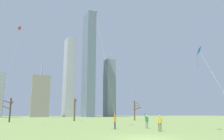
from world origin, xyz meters
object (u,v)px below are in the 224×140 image
object	(u,v)px
bare_tree_far_right_edge	(75,109)
kite_flyer_far_back_purple	(109,90)
kite_flyer_midfield_right_pink	(138,105)
bare_tree_left_of_center	(135,110)
distant_kite_drifting_left_red	(18,35)
bystander_watching_nearby	(160,122)
bare_tree_center	(10,109)

from	to	relation	value
bare_tree_far_right_edge	kite_flyer_far_back_purple	bearing A→B (deg)	-96.93
kite_flyer_far_back_purple	kite_flyer_midfield_right_pink	xyz separation A→B (m)	(2.79, -2.28, -1.95)
kite_flyer_midfield_right_pink	bare_tree_left_of_center	size ratio (longest dim) A/B	3.40
bare_tree_left_of_center	distant_kite_drifting_left_red	bearing A→B (deg)	-166.59
kite_flyer_far_back_purple	bare_tree_left_of_center	world-z (taller)	kite_flyer_far_back_purple
bystander_watching_nearby	distant_kite_drifting_left_red	size ratio (longest dim) A/B	0.08
bystander_watching_nearby	bare_tree_far_right_edge	world-z (taller)	bare_tree_far_right_edge
kite_flyer_far_back_purple	bare_tree_left_of_center	distance (m)	36.07
kite_flyer_midfield_right_pink	distant_kite_drifting_left_red	world-z (taller)	distant_kite_drifting_left_red
kite_flyer_midfield_right_pink	distant_kite_drifting_left_red	bearing A→B (deg)	119.77
distant_kite_drifting_left_red	bare_tree_center	size ratio (longest dim) A/B	3.77
kite_flyer_midfield_right_pink	bare_tree_left_of_center	world-z (taller)	kite_flyer_midfield_right_pink
bare_tree_left_of_center	bare_tree_far_right_edge	bearing A→B (deg)	173.64
distant_kite_drifting_left_red	bare_tree_center	bearing A→B (deg)	92.51
bare_tree_far_right_edge	bare_tree_center	bearing A→B (deg)	-171.89
kite_flyer_far_back_purple	kite_flyer_midfield_right_pink	distance (m)	4.09
bystander_watching_nearby	distant_kite_drifting_left_red	xyz separation A→B (m)	(-13.96, 28.38, 16.76)
kite_flyer_midfield_right_pink	bare_tree_center	size ratio (longest dim) A/B	3.50
bare_tree_left_of_center	bare_tree_center	bearing A→B (deg)	-179.47
kite_flyer_far_back_purple	bystander_watching_nearby	size ratio (longest dim) A/B	10.80
bare_tree_far_right_edge	bare_tree_center	xyz separation A→B (m)	(-15.23, -2.17, -0.23)
distant_kite_drifting_left_red	kite_flyer_midfield_right_pink	bearing A→B (deg)	-60.23
bystander_watching_nearby	bare_tree_center	world-z (taller)	bare_tree_center
bare_tree_center	bare_tree_left_of_center	world-z (taller)	bare_tree_left_of_center
kite_flyer_midfield_right_pink	bare_tree_center	world-z (taller)	kite_flyer_midfield_right_pink
kite_flyer_far_back_purple	bare_tree_far_right_edge	world-z (taller)	kite_flyer_far_back_purple
kite_flyer_midfield_right_pink	bystander_watching_nearby	bearing A→B (deg)	-88.92
kite_flyer_midfield_right_pink	bystander_watching_nearby	xyz separation A→B (m)	(0.08, -4.11, -1.86)
bare_tree_far_right_edge	bystander_watching_nearby	bearing A→B (deg)	-91.45
bare_tree_far_right_edge	distant_kite_drifting_left_red	bearing A→B (deg)	-147.69
kite_flyer_far_back_purple	distant_kite_drifting_left_red	world-z (taller)	distant_kite_drifting_left_red
distant_kite_drifting_left_red	bystander_watching_nearby	bearing A→B (deg)	-63.81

